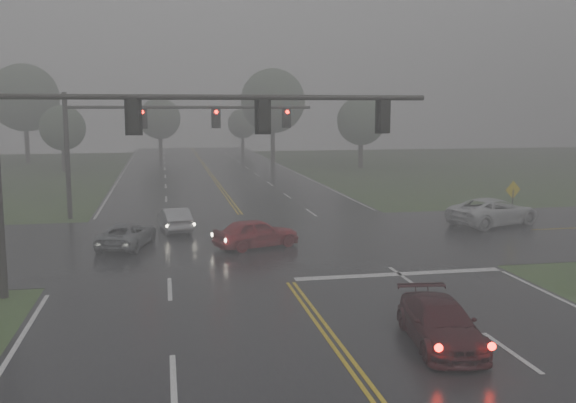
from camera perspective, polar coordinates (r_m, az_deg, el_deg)
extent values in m
cube|color=black|center=(30.19, -2.00, -4.28)|extent=(18.00, 160.00, 0.02)
cube|color=black|center=(32.12, -2.56, -3.52)|extent=(120.00, 14.00, 0.02)
cube|color=silver|center=(26.04, 9.87, -6.43)|extent=(8.50, 0.50, 0.01)
imported|color=#33090E|center=(18.83, 13.32, -12.32)|extent=(2.24, 4.45, 1.24)
imported|color=maroon|center=(30.55, -2.82, -4.13)|extent=(4.41, 2.90, 1.39)
imported|color=#A5A8AD|center=(35.20, -10.03, -2.59)|extent=(1.90, 3.99, 1.26)
imported|color=slate|center=(31.58, -14.08, -3.96)|extent=(2.99, 4.55, 1.16)
imported|color=silver|center=(38.18, 17.74, -2.02)|extent=(6.05, 4.23, 1.53)
cylinder|color=black|center=(23.29, -5.99, 9.21)|extent=(15.36, 0.20, 0.20)
cube|color=black|center=(23.22, -13.60, 7.40)|extent=(0.37, 0.31, 1.15)
cube|color=black|center=(23.40, -13.58, 7.41)|extent=(0.60, 0.03, 1.37)
cube|color=black|center=(23.48, -2.19, 7.63)|extent=(0.37, 0.31, 1.15)
cube|color=black|center=(23.65, -2.26, 7.64)|extent=(0.60, 0.03, 1.37)
cube|color=black|center=(24.61, 8.56, 7.58)|extent=(0.37, 0.31, 1.15)
cube|color=black|center=(24.77, 8.43, 7.58)|extent=(0.60, 0.03, 1.37)
cylinder|color=black|center=(40.22, -19.03, 3.83)|extent=(0.29, 0.29, 7.52)
cylinder|color=black|center=(40.12, -19.23, 7.99)|extent=(0.19, 0.19, 0.84)
cylinder|color=black|center=(39.76, -8.55, 8.28)|extent=(14.73, 0.19, 0.19)
cube|color=black|center=(39.74, -12.82, 7.27)|extent=(0.36, 0.29, 1.10)
cube|color=black|center=(39.91, -12.81, 7.27)|extent=(0.57, 0.03, 1.31)
cylinder|color=#FF0C05|center=(39.57, -12.84, 7.76)|extent=(0.23, 0.06, 0.23)
cube|color=black|center=(39.86, -6.40, 7.42)|extent=(0.36, 0.29, 1.10)
cube|color=black|center=(40.02, -6.42, 7.42)|extent=(0.57, 0.03, 1.31)
cylinder|color=#FF0C05|center=(39.69, -6.39, 7.92)|extent=(0.23, 0.06, 0.23)
cube|color=black|center=(40.45, -0.10, 7.48)|extent=(0.36, 0.29, 1.10)
cube|color=black|center=(40.62, -0.14, 7.49)|extent=(0.57, 0.03, 1.31)
cylinder|color=#FF0C05|center=(40.29, -0.05, 7.97)|extent=(0.23, 0.06, 0.23)
cylinder|color=black|center=(38.77, 19.32, -0.46)|extent=(0.07, 0.07, 1.97)
cube|color=yellow|center=(38.66, 19.37, 0.99)|extent=(1.02, 0.23, 1.04)
cylinder|color=#362923|center=(71.61, -19.27, 3.61)|extent=(0.53, 0.53, 2.65)
sphere|color=#374A31|center=(71.45, -19.39, 6.20)|extent=(4.71, 4.71, 4.71)
cylinder|color=#362923|center=(77.76, -1.35, 5.02)|extent=(0.55, 0.55, 4.34)
sphere|color=#374A31|center=(77.64, -1.37, 8.93)|extent=(7.72, 7.72, 7.72)
cylinder|color=#362923|center=(86.76, -11.27, 4.77)|extent=(0.49, 0.49, 3.05)
sphere|color=#374A31|center=(86.62, -11.33, 7.24)|extent=(5.43, 5.43, 5.43)
cylinder|color=#362923|center=(72.14, 6.47, 4.20)|extent=(0.51, 0.51, 3.03)
sphere|color=#374A31|center=(71.98, 6.52, 7.14)|extent=(5.38, 5.38, 5.38)
cylinder|color=#362923|center=(83.98, -22.18, 4.73)|extent=(0.54, 0.54, 4.56)
sphere|color=#374A31|center=(83.88, -22.39, 8.53)|extent=(8.11, 8.11, 8.11)
cylinder|color=#362923|center=(97.74, -4.04, 5.13)|extent=(0.50, 0.50, 2.51)
sphere|color=#374A31|center=(97.62, -4.06, 6.92)|extent=(4.46, 4.46, 4.46)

